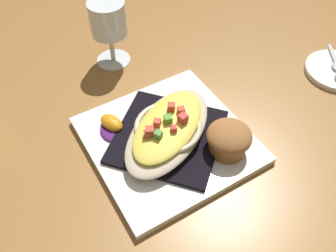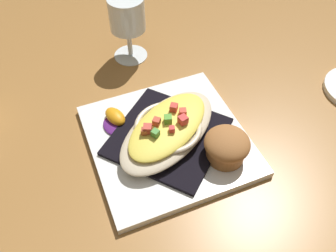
{
  "view_description": "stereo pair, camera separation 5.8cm",
  "coord_description": "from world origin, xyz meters",
  "px_view_note": "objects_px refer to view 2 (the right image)",
  "views": [
    {
      "loc": [
        0.25,
        0.28,
        0.49
      ],
      "look_at": [
        0.0,
        0.0,
        0.04
      ],
      "focal_mm": 38.43,
      "sensor_mm": 36.0,
      "label": 1
    },
    {
      "loc": [
        0.21,
        0.32,
        0.49
      ],
      "look_at": [
        0.0,
        0.0,
        0.04
      ],
      "focal_mm": 38.43,
      "sensor_mm": 36.0,
      "label": 2
    }
  ],
  "objects_px": {
    "square_plate": "(168,140)",
    "stemmed_glass": "(127,18)",
    "gratin_dish": "(168,128)",
    "orange_garnish": "(115,119)",
    "muffin": "(227,146)"
  },
  "relations": [
    {
      "from": "muffin",
      "to": "orange_garnish",
      "type": "distance_m",
      "value": 0.2
    },
    {
      "from": "muffin",
      "to": "stemmed_glass",
      "type": "height_order",
      "value": "stemmed_glass"
    },
    {
      "from": "gratin_dish",
      "to": "orange_garnish",
      "type": "xyz_separation_m",
      "value": [
        0.06,
        -0.08,
        -0.02
      ]
    },
    {
      "from": "square_plate",
      "to": "gratin_dish",
      "type": "bearing_deg",
      "value": 21.46
    },
    {
      "from": "square_plate",
      "to": "stemmed_glass",
      "type": "height_order",
      "value": "stemmed_glass"
    },
    {
      "from": "orange_garnish",
      "to": "gratin_dish",
      "type": "bearing_deg",
      "value": 126.74
    },
    {
      "from": "square_plate",
      "to": "stemmed_glass",
      "type": "distance_m",
      "value": 0.26
    },
    {
      "from": "square_plate",
      "to": "gratin_dish",
      "type": "xyz_separation_m",
      "value": [
        0.0,
        0.0,
        0.03
      ]
    },
    {
      "from": "square_plate",
      "to": "muffin",
      "type": "height_order",
      "value": "muffin"
    },
    {
      "from": "stemmed_glass",
      "to": "orange_garnish",
      "type": "bearing_deg",
      "value": 53.78
    },
    {
      "from": "muffin",
      "to": "orange_garnish",
      "type": "height_order",
      "value": "muffin"
    },
    {
      "from": "gratin_dish",
      "to": "muffin",
      "type": "xyz_separation_m",
      "value": [
        -0.06,
        0.08,
        0.0
      ]
    },
    {
      "from": "muffin",
      "to": "stemmed_glass",
      "type": "relative_size",
      "value": 0.54
    },
    {
      "from": "gratin_dish",
      "to": "stemmed_glass",
      "type": "distance_m",
      "value": 0.26
    },
    {
      "from": "gratin_dish",
      "to": "orange_garnish",
      "type": "distance_m",
      "value": 0.1
    }
  ]
}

